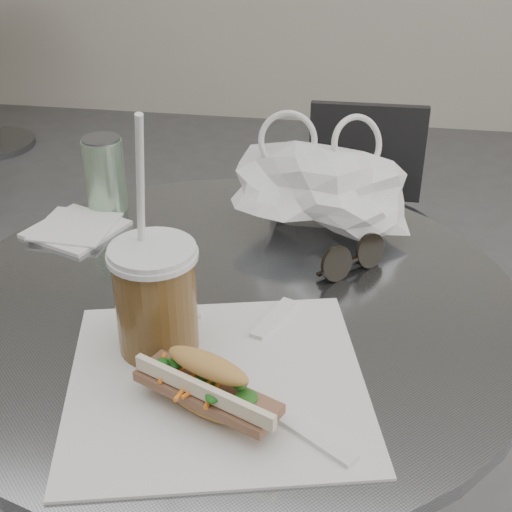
% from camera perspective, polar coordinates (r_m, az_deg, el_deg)
% --- Properties ---
extents(cafe_table, '(0.76, 0.76, 0.74)m').
position_cam_1_polar(cafe_table, '(1.10, -1.69, -15.41)').
color(cafe_table, slate).
rests_on(cafe_table, ground).
extents(chair_far, '(0.37, 0.37, 0.70)m').
position_cam_1_polar(chair_far, '(1.84, 8.13, -0.84)').
color(chair_far, '#2E2E31').
rests_on(chair_far, ground).
extents(sandwich_paper, '(0.38, 0.37, 0.00)m').
position_cam_1_polar(sandwich_paper, '(0.79, -3.15, -10.09)').
color(sandwich_paper, white).
rests_on(sandwich_paper, cafe_table).
extents(banh_mi, '(0.21, 0.15, 0.07)m').
position_cam_1_polar(banh_mi, '(0.73, -3.90, -10.39)').
color(banh_mi, tan).
rests_on(banh_mi, sandwich_paper).
extents(iced_coffee, '(0.10, 0.10, 0.29)m').
position_cam_1_polar(iced_coffee, '(0.80, -8.02, -3.33)').
color(iced_coffee, olive).
rests_on(iced_coffee, cafe_table).
extents(sunglasses, '(0.09, 0.09, 0.05)m').
position_cam_1_polar(sunglasses, '(0.98, 7.71, -0.26)').
color(sunglasses, black).
rests_on(sunglasses, cafe_table).
extents(plastic_bag, '(0.30, 0.26, 0.12)m').
position_cam_1_polar(plastic_bag, '(1.07, 5.05, 5.31)').
color(plastic_bag, white).
rests_on(plastic_bag, cafe_table).
extents(napkin_stack, '(0.16, 0.16, 0.01)m').
position_cam_1_polar(napkin_stack, '(1.11, -14.22, 2.16)').
color(napkin_stack, white).
rests_on(napkin_stack, cafe_table).
extents(drink_can, '(0.06, 0.06, 0.12)m').
position_cam_1_polar(drink_can, '(1.15, -12.01, 6.42)').
color(drink_can, '#518B53').
rests_on(drink_can, cafe_table).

